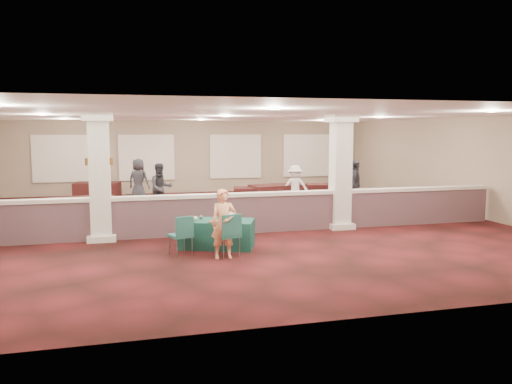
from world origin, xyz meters
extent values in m
plane|color=#4A1214|center=(0.00, 0.00, 0.00)|extent=(16.00, 16.00, 0.00)
cube|color=#85725C|center=(0.00, 8.00, 1.60)|extent=(16.00, 0.04, 3.20)
cube|color=#85725C|center=(0.00, -8.00, 1.60)|extent=(16.00, 0.04, 3.20)
cube|color=#85725C|center=(8.00, 0.00, 1.60)|extent=(0.04, 16.00, 3.20)
cube|color=white|center=(0.00, 0.00, 3.20)|extent=(16.00, 16.00, 0.02)
cube|color=brown|center=(0.00, -1.50, 0.50)|extent=(15.60, 0.20, 1.00)
cube|color=beige|center=(0.00, -1.50, 1.05)|extent=(15.60, 0.28, 0.10)
cube|color=silver|center=(-3.50, -1.50, 1.60)|extent=(0.50, 0.50, 3.20)
cube|color=silver|center=(-3.50, -1.50, 0.08)|extent=(0.70, 0.70, 0.16)
cube|color=silver|center=(-3.50, -1.50, 3.10)|extent=(0.72, 0.72, 0.20)
cube|color=silver|center=(3.00, -1.50, 1.60)|extent=(0.50, 0.50, 3.20)
cube|color=silver|center=(3.00, -1.50, 0.08)|extent=(0.70, 0.70, 0.16)
cube|color=silver|center=(3.00, -1.50, 3.10)|extent=(0.72, 0.72, 0.20)
cylinder|color=brown|center=(-3.78, -1.50, 2.00)|extent=(0.12, 0.12, 0.18)
cylinder|color=white|center=(-3.78, -1.50, 2.00)|extent=(0.09, 0.09, 0.10)
cylinder|color=brown|center=(-3.22, -1.50, 2.00)|extent=(0.12, 0.12, 0.18)
cylinder|color=white|center=(-3.22, -1.50, 2.00)|extent=(0.09, 0.09, 0.10)
cube|color=#0E352A|center=(-0.81, -3.00, 0.33)|extent=(1.91, 1.42, 0.66)
cube|color=#1D554C|center=(-0.74, -3.90, 0.47)|extent=(0.61, 0.61, 0.06)
cube|color=#1D554C|center=(-0.67, -4.11, 0.74)|extent=(0.46, 0.19, 0.46)
cylinder|color=slate|center=(-0.87, -4.15, 0.22)|extent=(0.03, 0.03, 0.44)
cylinder|color=slate|center=(-0.49, -4.02, 0.22)|extent=(0.03, 0.03, 0.44)
cylinder|color=slate|center=(-0.99, -3.77, 0.22)|extent=(0.03, 0.03, 0.44)
cylinder|color=slate|center=(-0.61, -3.64, 0.22)|extent=(0.03, 0.03, 0.44)
cube|color=#1D554C|center=(-1.72, -3.50, 0.44)|extent=(0.58, 0.58, 0.06)
cube|color=#1D554C|center=(-1.64, -3.69, 0.68)|extent=(0.42, 0.20, 0.43)
cylinder|color=slate|center=(-1.82, -3.74, 0.20)|extent=(0.03, 0.03, 0.41)
cylinder|color=slate|center=(-1.48, -3.60, 0.20)|extent=(0.03, 0.03, 0.41)
cylinder|color=slate|center=(-1.96, -3.40, 0.20)|extent=(0.03, 0.03, 0.41)
cylinder|color=slate|center=(-1.61, -3.26, 0.20)|extent=(0.03, 0.03, 0.41)
imported|color=#EF8B67|center=(-0.84, -4.03, 0.76)|extent=(0.55, 0.37, 1.52)
cube|color=black|center=(-4.15, 1.54, 0.37)|extent=(2.00, 1.37, 0.74)
cube|color=black|center=(1.75, 3.00, 0.36)|extent=(1.90, 1.22, 0.71)
cube|color=black|center=(2.50, 3.00, 0.40)|extent=(2.09, 1.28, 0.79)
cube|color=black|center=(-4.04, 6.38, 0.35)|extent=(1.88, 1.19, 0.71)
cube|color=black|center=(2.00, 3.20, 0.33)|extent=(1.68, 0.96, 0.65)
cube|color=black|center=(4.89, 4.06, 0.32)|extent=(1.72, 1.10, 0.64)
imported|color=black|center=(-1.75, 2.64, 0.83)|extent=(0.89, 0.64, 1.67)
imported|color=silver|center=(3.00, 2.43, 0.77)|extent=(1.08, 0.80, 1.54)
imported|color=black|center=(4.90, 1.50, 0.87)|extent=(0.94, 1.13, 1.74)
imported|color=black|center=(-2.43, 5.25, 0.85)|extent=(0.95, 0.78, 1.70)
cube|color=silver|center=(-0.57, -3.14, 0.67)|extent=(0.35, 0.30, 0.02)
cube|color=silver|center=(-0.53, -3.04, 0.78)|extent=(0.28, 0.12, 0.20)
cube|color=silver|center=(-0.53, -3.05, 0.76)|extent=(0.25, 0.10, 0.17)
cube|color=#AA391B|center=(-0.85, -3.23, 0.67)|extent=(0.43, 0.38, 0.03)
sphere|color=#C1B19F|center=(-1.30, -2.90, 0.71)|extent=(0.10, 0.10, 0.10)
sphere|color=#5B1812|center=(-1.38, -2.73, 0.70)|extent=(0.09, 0.09, 0.09)
sphere|color=#4C4B50|center=(-1.15, -2.75, 0.71)|extent=(0.09, 0.09, 0.09)
cube|color=red|center=(-0.35, -3.45, 0.67)|extent=(0.11, 0.06, 0.01)
camera|label=1|loc=(-2.80, -14.50, 2.75)|focal=35.00mm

